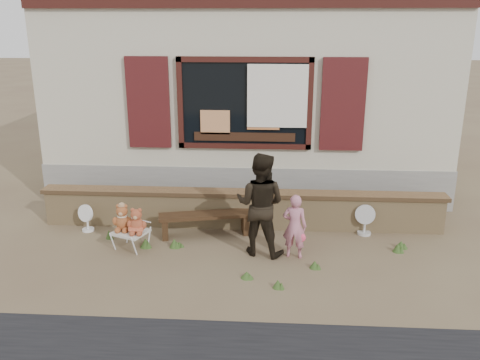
# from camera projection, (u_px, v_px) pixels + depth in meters

# --- Properties ---
(ground) EXTENTS (80.00, 80.00, 0.00)m
(ground) POSITION_uv_depth(u_px,v_px,m) (238.00, 251.00, 8.14)
(ground) COLOR brown
(ground) RESTS_ON ground
(shopfront) EXTENTS (8.04, 5.13, 4.00)m
(shopfront) POSITION_uv_depth(u_px,v_px,m) (251.00, 88.00, 11.80)
(shopfront) COLOR beige
(shopfront) RESTS_ON ground
(brick_wall) EXTENTS (7.10, 0.36, 0.67)m
(brick_wall) POSITION_uv_depth(u_px,v_px,m) (241.00, 209.00, 8.99)
(brick_wall) COLOR tan
(brick_wall) RESTS_ON ground
(bench) EXTENTS (1.60, 0.67, 0.40)m
(bench) POSITION_uv_depth(u_px,v_px,m) (205.00, 219.00, 8.63)
(bench) COLOR black
(bench) RESTS_ON ground
(folding_chair) EXTENTS (0.63, 0.60, 0.31)m
(folding_chair) POSITION_uv_depth(u_px,v_px,m) (131.00, 233.00, 8.13)
(folding_chair) COLOR beige
(folding_chair) RESTS_ON ground
(teddy_bear_left) EXTENTS (0.41, 0.38, 0.44)m
(teddy_bear_left) POSITION_uv_depth(u_px,v_px,m) (123.00, 217.00, 8.11)
(teddy_bear_left) COLOR brown
(teddy_bear_left) RESTS_ON folding_chair
(teddy_bear_right) EXTENTS (0.39, 0.37, 0.42)m
(teddy_bear_right) POSITION_uv_depth(u_px,v_px,m) (137.00, 220.00, 8.00)
(teddy_bear_right) COLOR brown
(teddy_bear_right) RESTS_ON folding_chair
(child) EXTENTS (0.41, 0.30, 1.03)m
(child) POSITION_uv_depth(u_px,v_px,m) (295.00, 226.00, 7.78)
(child) COLOR #CE7B91
(child) RESTS_ON ground
(adult) EXTENTS (0.94, 0.82, 1.63)m
(adult) POSITION_uv_depth(u_px,v_px,m) (260.00, 204.00, 7.83)
(adult) COLOR black
(adult) RESTS_ON ground
(fan_left) EXTENTS (0.32, 0.21, 0.49)m
(fan_left) POSITION_uv_depth(u_px,v_px,m) (87.00, 218.00, 8.83)
(fan_left) COLOR white
(fan_left) RESTS_ON ground
(fan_right) EXTENTS (0.35, 0.23, 0.55)m
(fan_right) POSITION_uv_depth(u_px,v_px,m) (365.00, 219.00, 8.68)
(fan_right) COLOR silver
(fan_right) RESTS_ON ground
(grass_tufts) EXTENTS (4.99, 1.61, 0.15)m
(grass_tufts) POSITION_uv_depth(u_px,v_px,m) (253.00, 252.00, 7.95)
(grass_tufts) COLOR #365321
(grass_tufts) RESTS_ON ground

